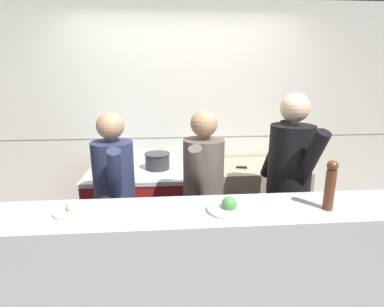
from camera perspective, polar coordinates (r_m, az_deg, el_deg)
wall_back_tiled at (r=3.41m, az=-1.68°, el=5.69°), size 8.00×0.06×2.60m
oven_range at (r=3.30m, az=-10.27°, el=-10.56°), size 0.99×0.71×0.88m
prep_counter at (r=3.38m, az=9.80°, el=-9.73°), size 1.21×0.65×0.91m
pass_counter at (r=2.17m, az=4.74°, el=-23.17°), size 3.03×0.45×1.04m
stock_pot at (r=3.17m, az=-15.07°, el=-1.08°), size 0.28×0.28×0.23m
sauce_pot at (r=3.15m, az=-6.61°, el=-1.33°), size 0.27×0.27×0.17m
chefs_knife at (r=3.13m, az=11.50°, el=-2.75°), size 0.41×0.12×0.02m
plated_dish_main at (r=1.98m, az=-21.72°, el=-9.79°), size 0.24×0.24×0.08m
plated_dish_appetiser at (r=1.87m, az=7.09°, el=-10.11°), size 0.27×0.27×0.10m
pepper_mill at (r=2.00m, az=24.85°, el=-5.31°), size 0.07×0.07×0.32m
chef_head_cook at (r=2.50m, az=-14.37°, el=-8.40°), size 0.38×0.69×1.58m
chef_sous at (r=2.46m, az=2.15°, el=-8.17°), size 0.41×0.69×1.59m
chef_line at (r=2.60m, az=17.81°, el=-5.97°), size 0.43×0.74×1.71m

